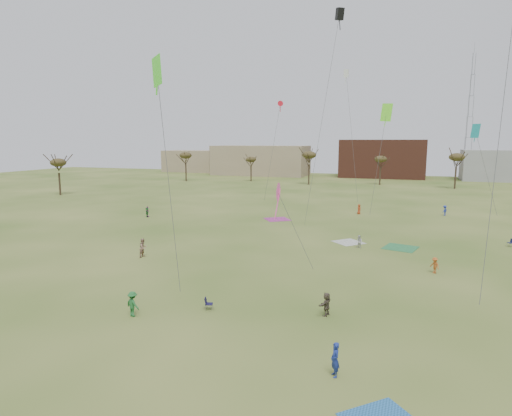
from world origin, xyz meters
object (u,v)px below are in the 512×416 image
(camp_chair_right, at_px, (510,244))
(flyer_near_center, at_px, (133,304))
(camp_chair_center, at_px, (209,306))
(flyer_near_right, at_px, (335,360))
(radio_tower, at_px, (469,116))

(camp_chair_right, bearing_deg, flyer_near_center, -74.09)
(camp_chair_center, bearing_deg, flyer_near_right, -137.42)
(flyer_near_center, xyz_separation_m, radio_tower, (33.77, 127.04, 18.35))
(flyer_near_right, bearing_deg, camp_chair_right, 128.79)
(flyer_near_center, relative_size, camp_chair_center, 1.98)
(flyer_near_right, xyz_separation_m, camp_chair_right, (14.06, 33.33, -0.63))
(camp_chair_right, xyz_separation_m, radio_tower, (5.72, 96.63, 18.95))
(camp_chair_right, bearing_deg, flyer_near_right, -54.27)
(flyer_near_right, height_order, camp_chair_center, flyer_near_right)
(flyer_near_center, height_order, radio_tower, radio_tower)
(camp_chair_center, bearing_deg, radio_tower, -30.46)
(camp_chair_right, height_order, radio_tower, radio_tower)
(flyer_near_center, distance_m, flyer_near_right, 14.29)
(radio_tower, bearing_deg, flyer_near_center, -104.89)
(flyer_near_center, relative_size, camp_chair_right, 1.98)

